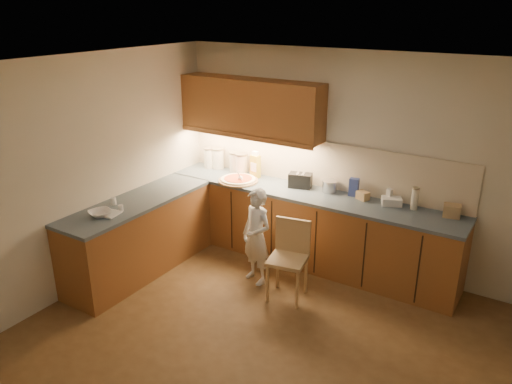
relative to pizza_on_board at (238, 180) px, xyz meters
The scene contains 24 objects.
room 2.18m from the pizza_on_board, 50.35° to the right, with size 4.54×4.50×2.62m.
l_counter 0.70m from the pizza_on_board, 40.65° to the right, with size 3.77×2.62×0.92m.
backsplash 1.05m from the pizza_on_board, 23.49° to the left, with size 3.75×0.02×0.58m, color beige.
upper_cabinets 0.94m from the pizza_on_board, 82.12° to the left, with size 1.95×0.36×0.73m.
pizza_on_board is the anchor object (origin of this frame).
child 1.00m from the pizza_on_board, 43.31° to the right, with size 0.42×0.27×1.15m, color white.
wooden_chair 1.40m from the pizza_on_board, 31.27° to the right, with size 0.46×0.46×0.88m.
mixing_bowl 1.83m from the pizza_on_board, 110.51° to the right, with size 0.24×0.24×0.06m, color white.
canister_a 0.72m from the pizza_on_board, 158.65° to the left, with size 0.14×0.14×0.29m.
canister_b 0.64m from the pizza_on_board, 150.51° to the left, with size 0.17×0.17×0.29m.
canister_c 0.39m from the pizza_on_board, 130.94° to the left, with size 0.15×0.15×0.29m.
canister_d 0.34m from the pizza_on_board, 116.23° to the left, with size 0.18×0.18×0.28m.
oil_jug 0.31m from the pizza_on_board, 69.73° to the left, with size 0.13×0.10×0.36m.
toaster 0.81m from the pizza_on_board, 16.90° to the left, with size 0.31×0.23×0.18m.
steel_pot 1.18m from the pizza_on_board, 13.76° to the left, with size 0.19×0.19×0.15m.
blue_box 1.48m from the pizza_on_board, 12.16° to the left, with size 0.11×0.08×0.22m, color #2F408D.
card_box_a 1.61m from the pizza_on_board, ahead, with size 0.14×0.10×0.10m, color tan.
white_bottle 1.90m from the pizza_on_board, ahead, with size 0.06×0.06×0.17m, color silver.
flat_pack 1.94m from the pizza_on_board, ahead, with size 0.22×0.15×0.09m, color silver.
tall_jar 2.20m from the pizza_on_board, ahead, with size 0.08×0.08×0.26m.
card_box_b 2.59m from the pizza_on_board, ahead, with size 0.18×0.14×0.14m, color tan.
dough_cloth 1.75m from the pizza_on_board, 110.71° to the right, with size 0.26×0.21×0.02m, color silver.
spice_jar_a 1.60m from the pizza_on_board, 118.47° to the right, with size 0.06×0.06×0.08m, color silver.
spice_jar_b 1.60m from the pizza_on_board, 110.12° to the right, with size 0.05×0.05×0.07m, color silver.
Camera 1 is at (2.11, -3.42, 3.08)m, focal length 35.00 mm.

